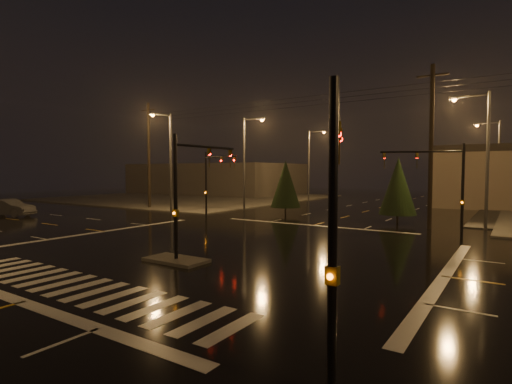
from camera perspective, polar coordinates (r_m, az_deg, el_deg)
ground at (r=22.42m, az=-4.05°, el=-7.97°), size 140.00×140.00×0.00m
sidewalk_nw at (r=64.45m, az=-9.08°, el=-0.78°), size 36.00×36.00×0.12m
median_island at (r=19.45m, az=-11.32°, el=-9.50°), size 3.00×1.60×0.15m
crosswalk at (r=16.40m, az=-23.98°, el=-12.31°), size 15.00×2.60×0.01m
stop_bar_near at (r=15.46m, az=-30.40°, el=-13.41°), size 16.00×0.50×0.01m
stop_bar_far at (r=31.76m, az=8.12°, el=-4.74°), size 16.00×0.50×0.01m
commercial_block at (r=76.69m, az=-5.81°, el=1.89°), size 30.00×18.00×5.60m
signal_mast_median at (r=19.67m, az=-9.53°, el=1.47°), size 0.25×4.59×6.00m
signal_mast_ne at (r=27.90m, az=25.34°, el=1.74°), size 4.84×1.86×6.00m
signal_mast_nw at (r=35.86m, az=-6.31°, el=2.23°), size 4.84×1.86×6.00m
signal_mast_se at (r=8.37m, az=11.18°, el=-0.85°), size 1.55×3.87×6.00m
streetlight_1 at (r=43.18m, az=-1.38°, el=5.04°), size 2.77×0.32×10.00m
streetlight_2 at (r=57.07m, az=7.83°, el=4.52°), size 2.77×0.32×10.00m
streetlight_3 at (r=33.60m, az=29.68°, el=5.23°), size 2.77×0.32×10.00m
streetlight_4 at (r=53.56m, az=31.05°, el=4.22°), size 2.77×0.32×10.00m
streetlight_5 at (r=41.08m, az=-12.42°, el=5.08°), size 0.32×2.77×10.00m
utility_pole_0 at (r=47.39m, az=-15.06°, el=5.15°), size 2.20×0.32×12.00m
utility_pole_1 at (r=32.00m, az=23.73°, el=6.09°), size 2.20×0.32×12.00m
conifer_3 at (r=39.37m, az=4.25°, el=1.17°), size 2.96×2.96×5.32m
conifer_4 at (r=34.64m, az=19.62°, el=0.80°), size 3.00×3.00×5.39m
car_crossing at (r=44.33m, az=-31.84°, el=-1.92°), size 5.22×3.25×1.62m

